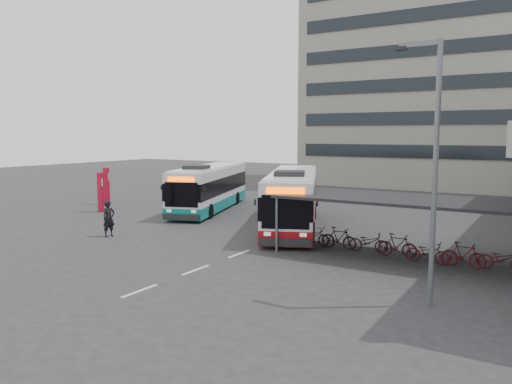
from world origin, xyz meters
The scene contains 10 objects.
ground centered at (0.00, 0.00, 0.00)m, with size 120.00×120.00×0.00m, color #28282B.
bike_shelter centered at (8.50, 3.00, 1.36)m, with size 10.00×4.00×2.54m.
office_block centered at (6.00, 36.00, 12.50)m, with size 30.00×15.00×25.00m, color gray.
road_markings centered at (2.50, -3.00, 0.01)m, with size 0.15×7.60×0.01m.
bus_main centered at (1.65, 6.73, 1.56)m, with size 6.86×11.41×3.37m.
bus_teal centered at (-6.22, 9.66, 1.50)m, with size 5.76×11.07×3.22m.
pedestrian centered at (-5.16, -0.32, 0.92)m, with size 0.67×0.44×1.84m, color black.
lamp_post centered at (10.94, -2.48, 4.49)m, with size 1.38×0.19×7.88m.
sign_totem_mid centered at (-11.88, 5.09, 1.35)m, with size 0.56×0.29×2.62m.
sign_totem_north centered at (-14.26, 7.76, 1.40)m, with size 0.59×0.24×2.72m.
Camera 1 is at (14.13, -17.68, 5.18)m, focal length 35.00 mm.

